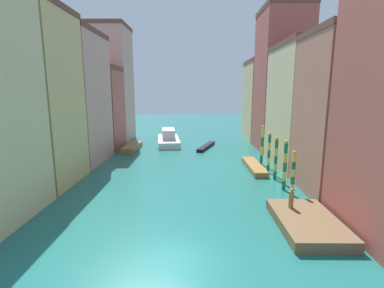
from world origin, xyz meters
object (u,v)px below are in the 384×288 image
at_px(mooring_pole_1, 285,165).
at_px(vaporetto_white, 168,139).
at_px(person_on_dock, 291,199).
at_px(waterfront_dock, 307,222).
at_px(mooring_pole_2, 276,158).
at_px(mooring_pole_0, 293,174).
at_px(mooring_pole_4, 262,145).
at_px(gondola_black, 206,146).
at_px(motorboat_0, 254,166).
at_px(motorboat_1, 132,147).
at_px(mooring_pole_3, 269,152).

distance_m(mooring_pole_1, vaporetto_white, 27.75).
xyz_separation_m(person_on_dock, mooring_pole_1, (1.35, 6.05, 1.07)).
relative_size(waterfront_dock, mooring_pole_2, 1.48).
distance_m(mooring_pole_0, mooring_pole_4, 12.04).
xyz_separation_m(vaporetto_white, gondola_black, (6.78, -3.48, -0.74)).
height_order(person_on_dock, gondola_black, person_on_dock).
xyz_separation_m(waterfront_dock, mooring_pole_2, (0.81, 11.13, 2.03)).
bearing_deg(motorboat_0, waterfront_dock, -87.67).
bearing_deg(motorboat_1, gondola_black, 7.75).
height_order(person_on_dock, mooring_pole_0, mooring_pole_0).
relative_size(person_on_dock, motorboat_0, 0.19).
height_order(motorboat_0, motorboat_1, motorboat_1).
bearing_deg(mooring_pole_0, motorboat_0, 97.94).
distance_m(mooring_pole_1, mooring_pole_4, 9.74).
bearing_deg(person_on_dock, motorboat_0, 90.03).
height_order(mooring_pole_0, motorboat_0, mooring_pole_0).
bearing_deg(mooring_pole_2, mooring_pole_0, -90.60).
distance_m(waterfront_dock, mooring_pole_3, 13.99).
height_order(mooring_pole_0, vaporetto_white, mooring_pole_0).
bearing_deg(gondola_black, waterfront_dock, -77.99).
relative_size(mooring_pole_1, mooring_pole_4, 0.96).
bearing_deg(motorboat_1, mooring_pole_3, -34.05).
bearing_deg(vaporetto_white, mooring_pole_4, -46.64).
distance_m(mooring_pole_1, motorboat_1, 27.05).
distance_m(waterfront_dock, gondola_black, 29.08).
xyz_separation_m(mooring_pole_4, motorboat_1, (-19.18, 9.25, -2.22)).
height_order(mooring_pole_0, motorboat_1, mooring_pole_0).
bearing_deg(mooring_pole_4, motorboat_0, -122.68).
xyz_separation_m(person_on_dock, mooring_pole_0, (1.37, 3.76, 0.80)).
xyz_separation_m(mooring_pole_2, mooring_pole_4, (-0.03, 6.37, 0.24)).
bearing_deg(mooring_pole_3, vaporetto_white, 126.89).
distance_m(person_on_dock, gondola_black, 27.30).
bearing_deg(mooring_pole_1, vaporetto_white, 119.33).
relative_size(mooring_pole_0, mooring_pole_3, 0.92).
xyz_separation_m(mooring_pole_2, mooring_pole_3, (-0.05, 2.68, 0.06)).
bearing_deg(mooring_pole_2, mooring_pole_1, -91.25).
relative_size(mooring_pole_1, motorboat_0, 0.62).
bearing_deg(mooring_pole_2, waterfront_dock, -94.17).
relative_size(mooring_pole_0, gondola_black, 0.55).
bearing_deg(mooring_pole_3, mooring_pole_1, -90.18).
xyz_separation_m(mooring_pole_0, gondola_black, (-6.80, 22.97, -2.01)).
height_order(mooring_pole_1, motorboat_1, mooring_pole_1).
xyz_separation_m(mooring_pole_3, mooring_pole_4, (0.02, 3.69, 0.18)).
relative_size(person_on_dock, mooring_pole_4, 0.30).
xyz_separation_m(mooring_pole_0, mooring_pole_2, (0.06, 5.66, 0.14)).
bearing_deg(mooring_pole_1, mooring_pole_4, 89.76).
xyz_separation_m(person_on_dock, motorboat_1, (-17.79, 25.05, -1.04)).
xyz_separation_m(person_on_dock, vaporetto_white, (-12.22, 30.21, -0.47)).
bearing_deg(mooring_pole_3, gondola_black, 114.96).
relative_size(vaporetto_white, motorboat_0, 1.36).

